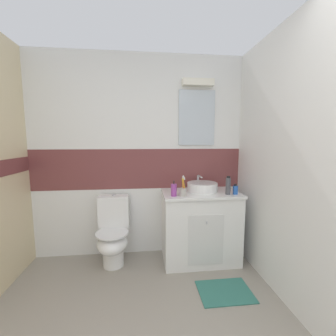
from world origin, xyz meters
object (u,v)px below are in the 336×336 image
(sink_basin, at_px, (202,187))
(soap_dispenser, at_px, (174,190))
(shampoo_bottle_tall, at_px, (228,186))
(toothbrush_cup, at_px, (183,191))
(perfume_flask_small, at_px, (235,189))
(toilet, at_px, (113,233))

(sink_basin, relative_size, soap_dispenser, 2.33)
(shampoo_bottle_tall, bearing_deg, sink_basin, 142.79)
(toothbrush_cup, relative_size, shampoo_bottle_tall, 1.07)
(sink_basin, height_order, toothbrush_cup, toothbrush_cup)
(toothbrush_cup, xyz_separation_m, perfume_flask_small, (0.60, -0.00, 0.00))
(toilet, relative_size, soap_dispenser, 4.65)
(toilet, distance_m, shampoo_bottle_tall, 1.45)
(sink_basin, bearing_deg, shampoo_bottle_tall, -37.21)
(soap_dispenser, height_order, shampoo_bottle_tall, shampoo_bottle_tall)
(toilet, distance_m, soap_dispenser, 0.90)
(toilet, xyz_separation_m, soap_dispenser, (0.69, -0.18, 0.55))
(sink_basin, bearing_deg, toilet, -179.40)
(sink_basin, bearing_deg, soap_dispenser, -152.80)
(perfume_flask_small, bearing_deg, soap_dispenser, 179.66)
(toilet, bearing_deg, perfume_flask_small, -7.51)
(toothbrush_cup, bearing_deg, perfume_flask_small, -0.30)
(sink_basin, bearing_deg, toothbrush_cup, -144.54)
(toilet, height_order, shampoo_bottle_tall, shampoo_bottle_tall)
(toothbrush_cup, height_order, soap_dispenser, toothbrush_cup)
(sink_basin, relative_size, perfume_flask_small, 3.40)
(sink_basin, height_order, soap_dispenser, soap_dispenser)
(sink_basin, height_order, shampoo_bottle_tall, shampoo_bottle_tall)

